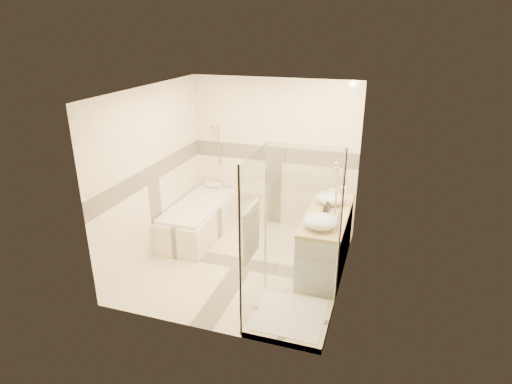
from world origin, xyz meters
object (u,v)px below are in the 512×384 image
(vanity, at_px, (326,240))
(vessel_sink_far, at_px, (320,221))
(bathtub, at_px, (199,218))
(amenity_bottle_b, at_px, (328,206))
(amenity_bottle_a, at_px, (326,209))
(vessel_sink_near, at_px, (331,198))
(shower_enclosure, at_px, (283,279))

(vanity, xyz_separation_m, vessel_sink_far, (-0.02, -0.49, 0.51))
(bathtub, distance_m, vanity, 2.18)
(amenity_bottle_b, bearing_deg, amenity_bottle_a, -90.00)
(vanity, bearing_deg, vessel_sink_near, 93.38)
(vessel_sink_near, xyz_separation_m, amenity_bottle_a, (0.00, -0.40, -0.00))
(bathtub, relative_size, vanity, 1.05)
(bathtub, bearing_deg, amenity_bottle_a, -10.90)
(vanity, xyz_separation_m, shower_enclosure, (-0.29, -1.27, 0.08))
(vessel_sink_near, relative_size, vessel_sink_far, 0.93)
(bathtub, relative_size, amenity_bottle_a, 10.81)
(amenity_bottle_a, bearing_deg, amenity_bottle_b, 90.00)
(bathtub, distance_m, amenity_bottle_b, 2.23)
(shower_enclosure, height_order, amenity_bottle_b, shower_enclosure)
(bathtub, height_order, vessel_sink_far, vessel_sink_far)
(amenity_bottle_a, relative_size, amenity_bottle_b, 1.12)
(bathtub, distance_m, vessel_sink_far, 2.38)
(bathtub, xyz_separation_m, amenity_bottle_a, (2.13, -0.41, 0.62))
(shower_enclosure, xyz_separation_m, vessel_sink_near, (0.27, 1.61, 0.43))
(vessel_sink_far, bearing_deg, shower_enclosure, -109.31)
(vessel_sink_near, bearing_deg, amenity_bottle_b, -90.00)
(vanity, relative_size, amenity_bottle_b, 11.55)
(shower_enclosure, bearing_deg, amenity_bottle_b, 78.61)
(bathtub, bearing_deg, vessel_sink_near, -0.31)
(vessel_sink_far, bearing_deg, amenity_bottle_b, 90.00)
(vanity, xyz_separation_m, vessel_sink_near, (-0.02, 0.34, 0.51))
(shower_enclosure, relative_size, vessel_sink_near, 4.98)
(shower_enclosure, distance_m, amenity_bottle_b, 1.44)
(vessel_sink_near, distance_m, vessel_sink_far, 0.83)
(vessel_sink_near, bearing_deg, vanity, -86.62)
(bathtub, xyz_separation_m, vanity, (2.15, -0.35, 0.12))
(vessel_sink_far, distance_m, amenity_bottle_a, 0.43)
(shower_enclosure, height_order, vessel_sink_near, shower_enclosure)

